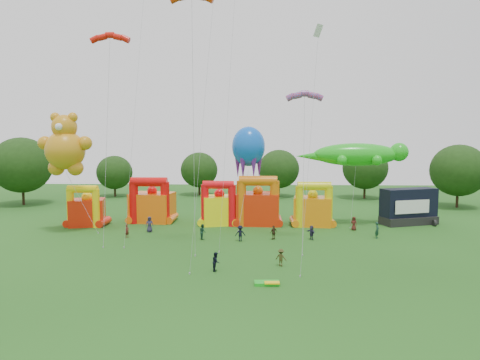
{
  "coord_description": "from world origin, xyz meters",
  "views": [
    {
      "loc": [
        3.71,
        -30.21,
        11.63
      ],
      "look_at": [
        1.77,
        18.0,
        7.06
      ],
      "focal_mm": 32.0,
      "sensor_mm": 36.0,
      "label": 1
    }
  ],
  "objects_px": {
    "octopus_kite": "(247,164)",
    "bouncy_castle_0": "(87,210)",
    "stage_trailer": "(409,207)",
    "spectator_0": "(150,224)",
    "gecko_kite": "(356,160)",
    "teddy_bear_kite": "(67,152)",
    "bouncy_castle_2": "(219,208)",
    "spectator_4": "(274,232)"
  },
  "relations": [
    {
      "from": "spectator_4",
      "to": "bouncy_castle_0",
      "type": "bearing_deg",
      "value": -48.32
    },
    {
      "from": "bouncy_castle_0",
      "to": "teddy_bear_kite",
      "type": "relative_size",
      "value": 0.38
    },
    {
      "from": "stage_trailer",
      "to": "gecko_kite",
      "type": "distance_m",
      "value": 10.01
    },
    {
      "from": "bouncy_castle_2",
      "to": "gecko_kite",
      "type": "relative_size",
      "value": 0.41
    },
    {
      "from": "octopus_kite",
      "to": "bouncy_castle_0",
      "type": "bearing_deg",
      "value": -176.4
    },
    {
      "from": "bouncy_castle_2",
      "to": "spectator_0",
      "type": "xyz_separation_m",
      "value": [
        -8.36,
        -5.18,
        -1.36
      ]
    },
    {
      "from": "stage_trailer",
      "to": "gecko_kite",
      "type": "relative_size",
      "value": 0.54
    },
    {
      "from": "bouncy_castle_0",
      "to": "bouncy_castle_2",
      "type": "bearing_deg",
      "value": 4.94
    },
    {
      "from": "bouncy_castle_2",
      "to": "stage_trailer",
      "type": "xyz_separation_m",
      "value": [
        26.06,
        1.37,
        0.05
      ]
    },
    {
      "from": "bouncy_castle_2",
      "to": "teddy_bear_kite",
      "type": "height_order",
      "value": "teddy_bear_kite"
    },
    {
      "from": "bouncy_castle_2",
      "to": "teddy_bear_kite",
      "type": "relative_size",
      "value": 0.41
    },
    {
      "from": "stage_trailer",
      "to": "teddy_bear_kite",
      "type": "height_order",
      "value": "teddy_bear_kite"
    },
    {
      "from": "bouncy_castle_2",
      "to": "spectator_4",
      "type": "height_order",
      "value": "bouncy_castle_2"
    },
    {
      "from": "bouncy_castle_2",
      "to": "spectator_0",
      "type": "height_order",
      "value": "bouncy_castle_2"
    },
    {
      "from": "bouncy_castle_2",
      "to": "spectator_0",
      "type": "relative_size",
      "value": 3.12
    },
    {
      "from": "teddy_bear_kite",
      "to": "octopus_kite",
      "type": "distance_m",
      "value": 22.91
    },
    {
      "from": "gecko_kite",
      "to": "bouncy_castle_0",
      "type": "bearing_deg",
      "value": -176.99
    },
    {
      "from": "octopus_kite",
      "to": "bouncy_castle_2",
      "type": "bearing_deg",
      "value": 177.3
    },
    {
      "from": "stage_trailer",
      "to": "spectator_0",
      "type": "height_order",
      "value": "stage_trailer"
    },
    {
      "from": "bouncy_castle_2",
      "to": "bouncy_castle_0",
      "type": "bearing_deg",
      "value": -175.06
    },
    {
      "from": "bouncy_castle_0",
      "to": "octopus_kite",
      "type": "relative_size",
      "value": 0.42
    },
    {
      "from": "stage_trailer",
      "to": "spectator_0",
      "type": "xyz_separation_m",
      "value": [
        -34.42,
        -6.55,
        -1.41
      ]
    },
    {
      "from": "bouncy_castle_2",
      "to": "spectator_4",
      "type": "distance_m",
      "value": 11.24
    },
    {
      "from": "bouncy_castle_0",
      "to": "bouncy_castle_2",
      "type": "relative_size",
      "value": 0.92
    },
    {
      "from": "octopus_kite",
      "to": "stage_trailer",
      "type": "bearing_deg",
      "value": 4.0
    },
    {
      "from": "bouncy_castle_2",
      "to": "teddy_bear_kite",
      "type": "distance_m",
      "value": 20.74
    },
    {
      "from": "spectator_0",
      "to": "gecko_kite",
      "type": "bearing_deg",
      "value": -8.86
    },
    {
      "from": "bouncy_castle_0",
      "to": "stage_trailer",
      "type": "bearing_deg",
      "value": 3.8
    },
    {
      "from": "octopus_kite",
      "to": "spectator_4",
      "type": "distance_m",
      "value": 11.72
    },
    {
      "from": "gecko_kite",
      "to": "octopus_kite",
      "type": "height_order",
      "value": "octopus_kite"
    },
    {
      "from": "stage_trailer",
      "to": "octopus_kite",
      "type": "bearing_deg",
      "value": -176.0
    },
    {
      "from": "octopus_kite",
      "to": "spectator_4",
      "type": "bearing_deg",
      "value": -68.28
    },
    {
      "from": "bouncy_castle_0",
      "to": "stage_trailer",
      "type": "distance_m",
      "value": 44.01
    },
    {
      "from": "gecko_kite",
      "to": "octopus_kite",
      "type": "bearing_deg",
      "value": -177.88
    },
    {
      "from": "bouncy_castle_2",
      "to": "octopus_kite",
      "type": "height_order",
      "value": "octopus_kite"
    },
    {
      "from": "octopus_kite",
      "to": "spectator_4",
      "type": "height_order",
      "value": "octopus_kite"
    },
    {
      "from": "spectator_4",
      "to": "bouncy_castle_2",
      "type": "bearing_deg",
      "value": -82.78
    },
    {
      "from": "gecko_kite",
      "to": "stage_trailer",
      "type": "bearing_deg",
      "value": 7.59
    },
    {
      "from": "teddy_bear_kite",
      "to": "octopus_kite",
      "type": "relative_size",
      "value": 1.11
    },
    {
      "from": "teddy_bear_kite",
      "to": "stage_trailer",
      "type": "bearing_deg",
      "value": 9.37
    },
    {
      "from": "bouncy_castle_2",
      "to": "spectator_4",
      "type": "relative_size",
      "value": 3.73
    },
    {
      "from": "stage_trailer",
      "to": "octopus_kite",
      "type": "distance_m",
      "value": 23.08
    }
  ]
}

